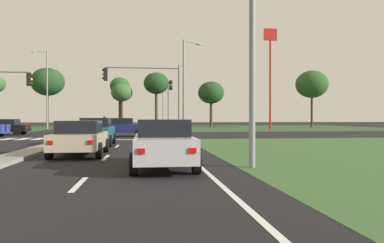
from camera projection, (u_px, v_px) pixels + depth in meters
ground_plane at (89, 135)px, 33.56m from camera, size 200.00×200.00×0.00m
grass_verge_far_right at (270, 127)px, 61.04m from camera, size 35.00×35.00×0.01m
median_island_near at (17, 156)px, 14.71m from camera, size 1.20×22.00×0.14m
median_island_far at (113, 128)px, 58.37m from camera, size 1.20×36.00×0.14m
lane_dash_near at (79, 184)px, 8.84m from camera, size 0.14×2.00×0.01m
lane_dash_second at (106, 157)px, 14.80m from camera, size 0.14×2.00×0.01m
lane_dash_third at (117, 146)px, 20.75m from camera, size 0.14×2.00×0.01m
edge_line_right at (185, 153)px, 16.55m from camera, size 0.14×24.00×0.01m
stop_bar_near at (128, 140)px, 27.09m from camera, size 6.40×0.50×0.01m
crosswalk_bar_second at (7, 139)px, 27.75m from camera, size 0.70×2.80×0.01m
crosswalk_bar_third at (23, 139)px, 27.89m from camera, size 0.70×2.80×0.01m
crosswalk_bar_fourth at (39, 139)px, 28.04m from camera, size 0.70×2.80×0.01m
crosswalk_bar_fifth at (55, 139)px, 28.18m from camera, size 0.70×2.80×0.01m
car_black_near at (6, 127)px, 34.46m from camera, size 4.15×2.09×1.48m
car_navy_third at (122, 127)px, 31.73m from camera, size 4.61×2.09×1.58m
car_silver_fourth at (163, 143)px, 11.69m from camera, size 1.97×4.41×1.54m
car_teal_fifth at (96, 131)px, 21.45m from camera, size 1.98×4.16×1.59m
car_beige_sixth at (80, 138)px, 15.60m from camera, size 2.08×4.32×1.47m
traffic_signal_far_right at (169, 97)px, 39.59m from camera, size 0.32×4.10×5.66m
traffic_signal_near_right at (151, 87)px, 27.65m from camera, size 5.79×0.32×5.58m
street_lamp_near at (254, 21)px, 12.02m from camera, size 1.51×1.93×8.42m
street_lamp_second at (185, 82)px, 33.27m from camera, size 1.90×1.14×8.59m
street_lamp_third at (46, 86)px, 51.21m from camera, size 2.02×0.84×10.83m
street_lamp_fourth at (164, 103)px, 72.56m from camera, size 1.90×0.99×8.10m
pedestrian_at_median at (105, 121)px, 45.27m from camera, size 0.34×0.34×1.83m
fastfood_pole_sign at (270, 57)px, 50.99m from camera, size 1.80×0.40×13.88m
treeline_second at (48, 82)px, 57.86m from camera, size 5.12×5.12×9.41m
treeline_third at (120, 87)px, 62.98m from camera, size 3.37×3.37×8.49m
treeline_fourth at (122, 93)px, 60.30m from camera, size 3.47×3.47×7.22m
treeline_fifth at (156, 84)px, 60.63m from camera, size 4.15×4.15×9.03m
treeline_sixth at (211, 93)px, 62.04m from camera, size 4.37×4.37×7.69m
treeline_seventh at (312, 84)px, 62.39m from camera, size 5.41×5.41×9.57m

